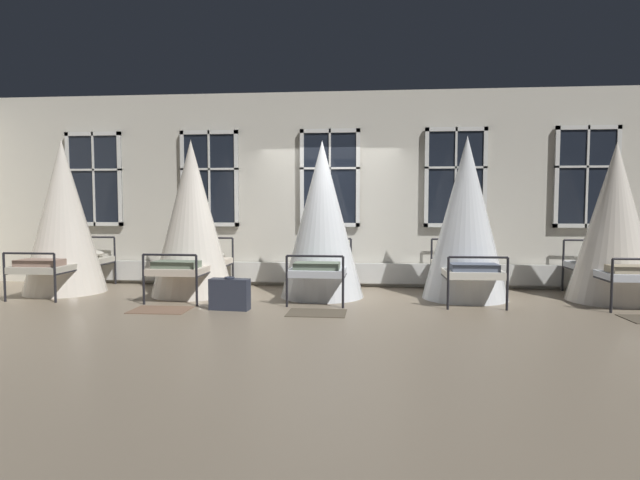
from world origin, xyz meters
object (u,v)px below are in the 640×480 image
Objects in this scene: cot_second at (192,220)px; cot_third at (322,221)px; suitcase_dark at (230,294)px; cot_fourth at (466,220)px; cot_fifth at (614,224)px; cot_first at (64,218)px.

cot_second is 1.01× the size of cot_third.
suitcase_dark is (-1.20, -1.21, -0.99)m from cot_third.
cot_fourth is 3.82m from suitcase_dark.
cot_fourth is 1.05× the size of cot_fifth.
cot_third is at bearing 90.34° from cot_fourth.
cot_first is 1.01× the size of cot_second.
cot_fourth reaches higher than suitcase_dark.
cot_third is at bearing -89.77° from cot_first.
cot_fifth is at bearing -88.28° from cot_second.
cot_fourth is at bearing 25.14° from suitcase_dark.
cot_fifth is at bearing -91.60° from cot_fourth.
suitcase_dark is at bearing -110.72° from cot_first.
suitcase_dark is (-5.67, -1.21, -0.96)m from cot_fifth.
cot_second is 6.61m from cot_fifth.
cot_first reaches higher than cot_fifth.
cot_first reaches higher than suitcase_dark.
cot_second reaches higher than cot_third.
cot_fourth is at bearing -87.68° from cot_third.
suitcase_dark is (-3.47, -1.25, -1.02)m from cot_fourth.
cot_fifth is (2.21, -0.04, -0.06)m from cot_fourth.
cot_second is 2.14m from cot_third.
cot_second is (2.23, -0.03, -0.02)m from cot_first.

